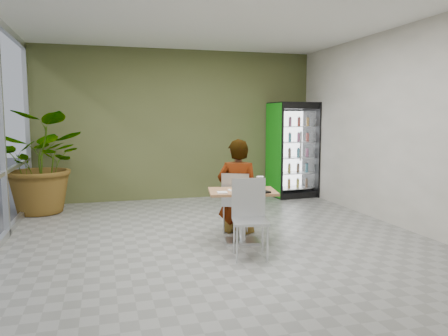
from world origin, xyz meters
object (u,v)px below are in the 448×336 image
Objects in this scene: seated_woman at (238,196)px; soda_cup at (260,183)px; beverage_fridge at (293,150)px; chair_far at (236,198)px; potted_plant at (44,162)px; cafeteria_tray at (252,192)px; chair_near at (249,211)px; dining_table at (242,205)px.

seated_woman reaches higher than soda_cup.
soda_cup is 3.75m from beverage_fridge.
beverage_fridge is (1.96, 3.19, 0.21)m from soda_cup.
seated_woman is at bearing -133.87° from beverage_fridge.
seated_woman is at bearing -111.90° from chair_far.
chair_far is 3.49m from beverage_fridge.
soda_cup is at bearing -41.54° from potted_plant.
beverage_fridge is at bearing 57.62° from cafeteria_tray.
chair_near is 5.29× the size of soda_cup.
cafeteria_tray is at bearing 78.35° from chair_near.
cafeteria_tray is at bearing 114.63° from chair_far.
beverage_fridge is at bearing -103.71° from chair_far.
seated_woman is at bearing -36.99° from potted_plant.
chair_near is at bearing -50.19° from potted_plant.
potted_plant reaches higher than soda_cup.
chair_far is at bearing -37.84° from potted_plant.
seated_woman is 9.34× the size of soda_cup.
soda_cup is 0.31m from cafeteria_tray.
dining_table is at bearing -130.06° from beverage_fridge.
dining_table is at bearing -178.56° from soda_cup.
seated_woman is 3.81m from potted_plant.
potted_plant reaches higher than chair_near.
chair_far is 0.45× the size of beverage_fridge.
dining_table is at bearing 92.49° from chair_near.
soda_cup is at bearing 136.62° from chair_far.
soda_cup reaches higher than dining_table.
chair_near is (-0.09, -0.57, 0.04)m from dining_table.
cafeteria_tray is 4.27m from potted_plant.
dining_table is 0.56m from seated_woman.
seated_woman is 0.93× the size of potted_plant.
cafeteria_tray is 4.06m from beverage_fridge.
dining_table is at bearing -44.06° from potted_plant.
chair_far is at bearing 82.75° from dining_table.
cafeteria_tray is (0.06, -0.22, 0.23)m from dining_table.
dining_table is 0.51m from chair_far.
soda_cup is 0.10× the size of potted_plant.
chair_near reaches higher than soda_cup.
chair_far is (0.06, 0.51, 0.01)m from dining_table.
potted_plant reaches higher than dining_table.
dining_table is 3.93m from beverage_fridge.
dining_table is at bearing 104.99° from cafeteria_tray.
chair_near is 0.57× the size of seated_woman.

